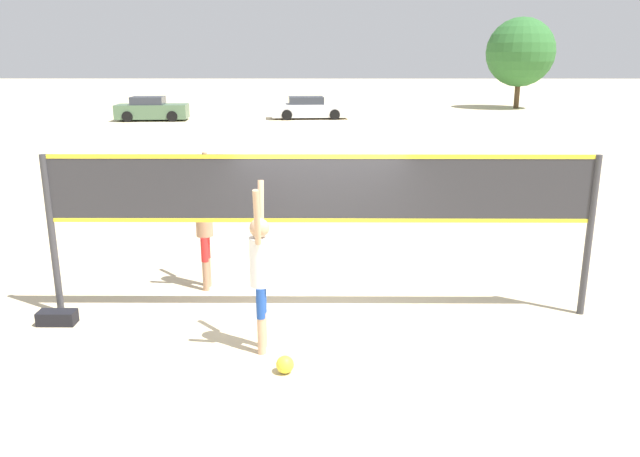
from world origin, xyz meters
TOP-DOWN VIEW (x-y plane):
  - ground_plane at (0.00, 0.00)m, footprint 200.00×200.00m
  - volleyball_net at (0.00, 0.00)m, footprint 8.17×0.10m
  - player_spiker at (-0.77, -1.27)m, footprint 0.28×0.72m
  - player_blocker at (-1.94, 1.06)m, footprint 0.28×0.73m
  - volleyball at (-0.43, -1.90)m, footprint 0.23×0.23m
  - gear_bag at (-3.90, -0.44)m, footprint 0.55×0.26m
  - parked_car_near at (-0.87, 30.73)m, footprint 4.91×2.28m
  - parked_car_mid at (-10.47, 29.53)m, footprint 4.38×2.17m
  - tree_left_cluster at (14.50, 38.65)m, footprint 4.98×4.98m

SIDE VIEW (x-z plane):
  - ground_plane at x=0.00m, z-range 0.00..0.00m
  - gear_bag at x=-3.90m, z-range 0.00..0.20m
  - volleyball at x=-0.43m, z-range 0.00..0.23m
  - parked_car_near at x=-0.87m, z-range -0.06..1.32m
  - parked_car_mid at x=-10.47m, z-range -0.06..1.38m
  - player_spiker at x=-0.77m, z-range 0.07..2.36m
  - player_blocker at x=-1.94m, z-range 0.07..2.37m
  - volleyball_net at x=0.00m, z-range 0.57..3.04m
  - tree_left_cluster at x=14.50m, z-range 0.78..7.35m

